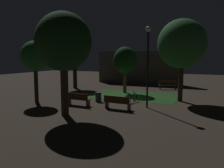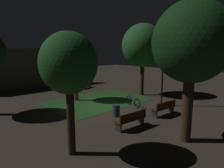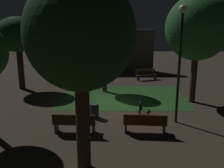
{
  "view_description": "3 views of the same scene",
  "coord_description": "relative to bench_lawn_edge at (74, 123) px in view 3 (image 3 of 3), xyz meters",
  "views": [
    {
      "loc": [
        6.81,
        -17.05,
        3.34
      ],
      "look_at": [
        -0.59,
        0.09,
        1.12
      ],
      "focal_mm": 36.17,
      "sensor_mm": 36.0,
      "label": 1
    },
    {
      "loc": [
        -8.5,
        -10.05,
        3.86
      ],
      "look_at": [
        0.68,
        -0.04,
        1.54
      ],
      "focal_mm": 31.1,
      "sensor_mm": 36.0,
      "label": 2
    },
    {
      "loc": [
        0.17,
        -13.32,
        4.43
      ],
      "look_at": [
        0.06,
        -0.01,
        1.23
      ],
      "focal_mm": 38.78,
      "sensor_mm": 36.0,
      "label": 3
    }
  ],
  "objects": [
    {
      "name": "building_wall_backdrop",
      "position": [
        0.06,
        14.47,
        1.57
      ],
      "size": [
        10.9,
        0.8,
        4.1
      ],
      "primitive_type": "cube",
      "color": "#4C4742",
      "rests_on": "ground"
    },
    {
      "name": "trash_bin",
      "position": [
        0.69,
        1.83,
        -0.12
      ],
      "size": [
        0.46,
        0.46,
        0.72
      ],
      "primitive_type": "cylinder",
      "color": "#2D3842",
      "rests_on": "ground"
    },
    {
      "name": "tree_lawn_side",
      "position": [
        0.71,
        -2.51,
        3.69
      ],
      "size": [
        3.17,
        3.17,
        5.88
      ],
      "color": "#38281C",
      "rests_on": "ground"
    },
    {
      "name": "tree_back_left",
      "position": [
        1.01,
        6.73,
        2.55
      ],
      "size": [
        2.19,
        2.19,
        4.32
      ],
      "color": "#423021",
      "rests_on": "ground"
    },
    {
      "name": "lamp_post_near_wall",
      "position": [
        4.59,
        1.27,
        3.05
      ],
      "size": [
        0.36,
        0.36,
        5.32
      ],
      "color": "black",
      "rests_on": "ground"
    },
    {
      "name": "bench_lawn_edge",
      "position": [
        0.0,
        0.0,
        0.0
      ],
      "size": [
        1.83,
        0.59,
        0.88
      ],
      "color": "#422314",
      "rests_on": "ground"
    },
    {
      "name": "ground_plane",
      "position": [
        1.49,
        3.85,
        -0.48
      ],
      "size": [
        60.0,
        60.0,
        0.0
      ],
      "primitive_type": "plane",
      "color": "#3D3328"
    },
    {
      "name": "tree_left_canopy",
      "position": [
        -5.0,
        7.51,
        3.32
      ],
      "size": [
        2.93,
        2.93,
        5.08
      ],
      "color": "#2D2116",
      "rests_on": "ground"
    },
    {
      "name": "grass_lawn",
      "position": [
        2.22,
        5.47,
        -0.48
      ],
      "size": [
        7.83,
        5.45,
        0.01
      ],
      "primitive_type": "cube",
      "color": "#23511E",
      "rests_on": "ground"
    },
    {
      "name": "bench_near_trees",
      "position": [
        4.37,
        10.52,
        0.0
      ],
      "size": [
        1.85,
        1.13,
        0.88
      ],
      "color": "#512D19",
      "rests_on": "ground"
    },
    {
      "name": "bench_corner",
      "position": [
        2.96,
        0.0,
        0.0
      ],
      "size": [
        1.83,
        0.61,
        0.88
      ],
      "color": "#422314",
      "rests_on": "ground"
    },
    {
      "name": "tree_tall_center",
      "position": [
        6.34,
        4.45,
        3.83
      ],
      "size": [
        3.59,
        3.59,
        6.17
      ],
      "color": "#38281C",
      "rests_on": "ground"
    },
    {
      "name": "bicycle",
      "position": [
        3.07,
        2.62,
        -0.14
      ],
      "size": [
        0.35,
        1.6,
        0.93
      ],
      "color": "black",
      "rests_on": "ground"
    }
  ]
}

